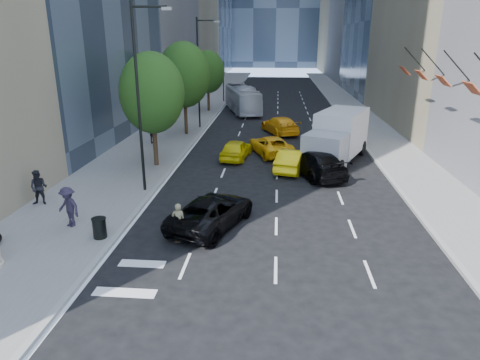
# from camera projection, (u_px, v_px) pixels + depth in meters

# --- Properties ---
(ground) EXTENTS (160.00, 160.00, 0.00)m
(ground) POSITION_uv_depth(u_px,v_px,m) (255.00, 225.00, 20.11)
(ground) COLOR black
(ground) RESTS_ON ground
(sidewalk_left) EXTENTS (6.00, 120.00, 0.15)m
(sidewalk_left) POSITION_uv_depth(u_px,v_px,m) (191.00, 114.00, 49.17)
(sidewalk_left) COLOR slate
(sidewalk_left) RESTS_ON ground
(sidewalk_right) EXTENTS (4.00, 120.00, 0.15)m
(sidewalk_right) POSITION_uv_depth(u_px,v_px,m) (359.00, 116.00, 47.63)
(sidewalk_right) COLOR slate
(sidewalk_right) RESTS_ON ground
(lamp_near) EXTENTS (2.13, 0.22, 10.00)m
(lamp_near) POSITION_uv_depth(u_px,v_px,m) (141.00, 89.00, 22.57)
(lamp_near) COLOR black
(lamp_near) RESTS_ON sidewalk_left
(lamp_far) EXTENTS (2.13, 0.22, 10.00)m
(lamp_far) POSITION_uv_depth(u_px,v_px,m) (200.00, 67.00, 39.58)
(lamp_far) COLOR black
(lamp_far) RESTS_ON sidewalk_left
(tree_near) EXTENTS (4.20, 4.20, 7.46)m
(tree_near) POSITION_uv_depth(u_px,v_px,m) (152.00, 93.00, 27.63)
(tree_near) COLOR #302012
(tree_near) RESTS_ON sidewalk_left
(tree_mid) EXTENTS (4.50, 4.50, 7.99)m
(tree_mid) POSITION_uv_depth(u_px,v_px,m) (184.00, 75.00, 36.97)
(tree_mid) COLOR #302012
(tree_mid) RESTS_ON sidewalk_left
(tree_far) EXTENTS (3.90, 3.90, 6.92)m
(tree_far) POSITION_uv_depth(u_px,v_px,m) (208.00, 72.00, 49.48)
(tree_far) COLOR #302012
(tree_far) RESTS_ON sidewalk_left
(traffic_signal) EXTENTS (2.48, 0.53, 5.20)m
(traffic_signal) POSITION_uv_depth(u_px,v_px,m) (223.00, 70.00, 57.10)
(traffic_signal) COLOR black
(traffic_signal) RESTS_ON sidewalk_left
(facade_flags) EXTENTS (1.85, 13.30, 2.05)m
(facade_flags) POSITION_uv_depth(u_px,v_px,m) (434.00, 75.00, 26.74)
(facade_flags) COLOR black
(facade_flags) RESTS_ON ground
(skateboarder) EXTENTS (0.59, 0.39, 1.60)m
(skateboarder) POSITION_uv_depth(u_px,v_px,m) (179.00, 223.00, 18.37)
(skateboarder) COLOR olive
(skateboarder) RESTS_ON ground
(black_sedan_lincoln) EXTENTS (4.11, 5.75, 1.46)m
(black_sedan_lincoln) POSITION_uv_depth(u_px,v_px,m) (212.00, 212.00, 19.79)
(black_sedan_lincoln) COLOR black
(black_sedan_lincoln) RESTS_ON ground
(black_sedan_mercedes) EXTENTS (4.16, 6.05, 1.63)m
(black_sedan_mercedes) POSITION_uv_depth(u_px,v_px,m) (316.00, 163.00, 27.13)
(black_sedan_mercedes) COLOR black
(black_sedan_mercedes) RESTS_ON ground
(taxi_a) EXTENTS (2.24, 4.39, 1.43)m
(taxi_a) POSITION_uv_depth(u_px,v_px,m) (236.00, 149.00, 30.92)
(taxi_a) COLOR yellow
(taxi_a) RESTS_ON ground
(taxi_b) EXTENTS (2.54, 4.64, 1.45)m
(taxi_b) POSITION_uv_depth(u_px,v_px,m) (292.00, 160.00, 28.23)
(taxi_b) COLOR yellow
(taxi_b) RESTS_ON ground
(taxi_c) EXTENTS (3.92, 5.49, 1.39)m
(taxi_c) POSITION_uv_depth(u_px,v_px,m) (271.00, 145.00, 32.14)
(taxi_c) COLOR #FFB70D
(taxi_c) RESTS_ON ground
(taxi_d) EXTENTS (3.96, 5.73, 1.54)m
(taxi_d) POSITION_uv_depth(u_px,v_px,m) (280.00, 125.00, 39.14)
(taxi_d) COLOR #FFA80D
(taxi_d) RESTS_ON ground
(city_bus) EXTENTS (5.24, 11.11, 3.02)m
(city_bus) POSITION_uv_depth(u_px,v_px,m) (242.00, 99.00, 50.38)
(city_bus) COLOR silver
(city_bus) RESTS_ON ground
(box_truck) EXTENTS (5.35, 7.76, 3.51)m
(box_truck) POSITION_uv_depth(u_px,v_px,m) (337.00, 137.00, 29.81)
(box_truck) COLOR #BABABA
(box_truck) RESTS_ON ground
(pedestrian_a) EXTENTS (0.95, 0.77, 1.83)m
(pedestrian_a) POSITION_uv_depth(u_px,v_px,m) (39.00, 188.00, 21.94)
(pedestrian_a) COLOR black
(pedestrian_a) RESTS_ON sidewalk_left
(pedestrian_b) EXTENTS (1.03, 0.79, 1.63)m
(pedestrian_b) POSITION_uv_depth(u_px,v_px,m) (152.00, 134.00, 34.70)
(pedestrian_b) COLOR black
(pedestrian_b) RESTS_ON sidewalk_left
(pedestrian_c) EXTENTS (1.41, 1.16, 1.89)m
(pedestrian_c) POSITION_uv_depth(u_px,v_px,m) (68.00, 207.00, 19.37)
(pedestrian_c) COLOR #282132
(pedestrian_c) RESTS_ON sidewalk_left
(trash_can) EXTENTS (0.57, 0.57, 0.86)m
(trash_can) POSITION_uv_depth(u_px,v_px,m) (100.00, 228.00, 18.40)
(trash_can) COLOR black
(trash_can) RESTS_ON sidewalk_left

